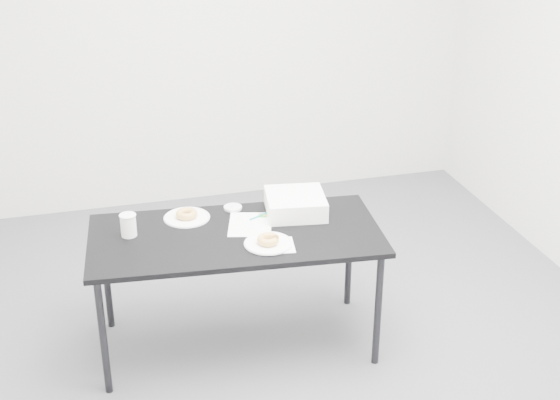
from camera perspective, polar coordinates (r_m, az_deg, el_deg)
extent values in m
plane|color=#4B4B50|center=(4.32, -0.61, -10.50)|extent=(4.00, 4.00, 0.00)
cube|color=silver|center=(5.60, -5.99, 12.94)|extent=(4.00, 0.02, 2.70)
cube|color=black|center=(3.99, -3.27, -2.61)|extent=(1.54, 0.83, 0.03)
cylinder|color=black|center=(3.90, -12.81, -9.75)|extent=(0.04, 0.04, 0.65)
cylinder|color=black|center=(4.40, -12.59, -5.44)|extent=(0.04, 0.04, 0.65)
cylinder|color=black|center=(4.04, 7.18, -7.97)|extent=(0.04, 0.04, 0.65)
cylinder|color=black|center=(4.52, 5.07, -4.01)|extent=(0.04, 0.04, 0.65)
cube|color=white|center=(4.06, -2.20, -1.80)|extent=(0.29, 0.33, 0.00)
cube|color=green|center=(4.15, -1.28, -1.13)|extent=(0.06, 0.06, 0.00)
cylinder|color=#0C808A|center=(4.14, -1.53, -1.17)|extent=(0.12, 0.07, 0.01)
cube|color=white|center=(3.85, -0.22, -3.35)|extent=(0.19, 0.19, 0.00)
cylinder|color=white|center=(3.86, -0.86, -3.20)|extent=(0.24, 0.24, 0.01)
torus|color=#C9873F|center=(3.85, -0.86, -2.91)|extent=(0.14, 0.14, 0.04)
cylinder|color=white|center=(4.15, -6.83, -1.29)|extent=(0.24, 0.24, 0.01)
torus|color=#C9873F|center=(4.14, -6.85, -1.01)|extent=(0.12, 0.12, 0.04)
cylinder|color=white|center=(4.00, -11.03, -1.81)|extent=(0.08, 0.08, 0.12)
cylinder|color=silver|center=(4.24, -3.47, -0.56)|extent=(0.10, 0.10, 0.01)
cube|color=white|center=(4.17, 1.14, -0.28)|extent=(0.35, 0.35, 0.10)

